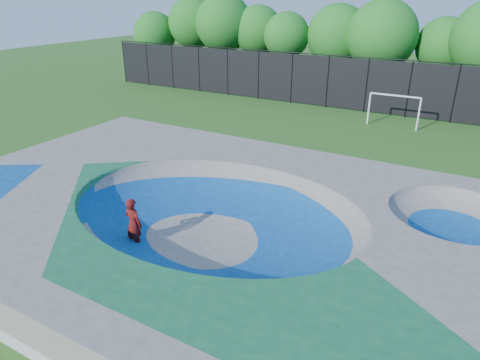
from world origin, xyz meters
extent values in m
plane|color=#275618|center=(0.00, 0.00, 0.00)|extent=(120.00, 120.00, 0.00)
cube|color=gray|center=(0.00, 0.00, 0.75)|extent=(22.00, 14.00, 1.50)
imported|color=#B3160E|center=(-2.18, -1.84, 0.96)|extent=(0.73, 0.51, 1.92)
cube|color=black|center=(-2.18, -1.84, 0.03)|extent=(0.79, 0.24, 0.05)
cylinder|color=white|center=(1.04, 17.93, 1.07)|extent=(0.12, 0.12, 2.14)
cylinder|color=white|center=(4.25, 17.93, 1.07)|extent=(0.12, 0.12, 2.14)
cylinder|color=white|center=(2.65, 17.93, 2.14)|extent=(3.21, 0.12, 0.12)
cylinder|color=black|center=(-24.00, 21.00, 2.00)|extent=(0.09, 0.09, 4.00)
cylinder|color=black|center=(-21.00, 21.00, 2.00)|extent=(0.09, 0.09, 4.00)
cylinder|color=black|center=(-18.00, 21.00, 2.00)|extent=(0.09, 0.09, 4.00)
cylinder|color=black|center=(-15.00, 21.00, 2.00)|extent=(0.09, 0.09, 4.00)
cylinder|color=black|center=(-12.00, 21.00, 2.00)|extent=(0.09, 0.09, 4.00)
cylinder|color=black|center=(-9.00, 21.00, 2.00)|extent=(0.09, 0.09, 4.00)
cylinder|color=black|center=(-6.00, 21.00, 2.00)|extent=(0.09, 0.09, 4.00)
cylinder|color=black|center=(-3.00, 21.00, 2.00)|extent=(0.09, 0.09, 4.00)
cylinder|color=black|center=(0.00, 21.00, 2.00)|extent=(0.09, 0.09, 4.00)
cylinder|color=black|center=(3.00, 21.00, 2.00)|extent=(0.09, 0.09, 4.00)
cylinder|color=black|center=(6.00, 21.00, 2.00)|extent=(0.09, 0.09, 4.00)
cube|color=black|center=(0.00, 21.00, 2.00)|extent=(48.00, 0.03, 3.80)
cylinder|color=black|center=(0.00, 21.00, 4.00)|extent=(48.00, 0.08, 0.08)
cylinder|color=#492F24|center=(-23.87, 25.84, 1.33)|extent=(0.44, 0.44, 2.66)
sphere|color=#1C6C1D|center=(-23.87, 25.84, 4.34)|extent=(4.47, 4.47, 4.47)
cylinder|color=#492F24|center=(-19.60, 26.96, 1.79)|extent=(0.44, 0.44, 3.57)
sphere|color=#1C6C1D|center=(-19.60, 26.96, 5.51)|extent=(5.17, 5.17, 5.17)
cylinder|color=#492F24|center=(-15.56, 26.24, 1.77)|extent=(0.44, 0.44, 3.55)
sphere|color=#1C6C1D|center=(-15.56, 26.24, 5.60)|extent=(5.48, 5.48, 5.48)
cylinder|color=#492F24|center=(-12.27, 27.16, 1.63)|extent=(0.44, 0.44, 3.27)
sphere|color=#1C6C1D|center=(-12.27, 27.16, 5.02)|extent=(4.66, 4.66, 4.66)
cylinder|color=#492F24|center=(-8.49, 25.34, 1.66)|extent=(0.44, 0.44, 3.33)
sphere|color=#1C6C1D|center=(-8.49, 25.34, 4.85)|extent=(4.05, 4.05, 4.05)
cylinder|color=#492F24|center=(-4.25, 26.56, 1.48)|extent=(0.44, 0.44, 2.95)
sphere|color=#1C6C1D|center=(-4.25, 26.56, 4.93)|extent=(5.27, 5.27, 5.27)
cylinder|color=#492F24|center=(-0.29, 25.51, 1.55)|extent=(0.44, 0.44, 3.11)
sphere|color=#1C6C1D|center=(-0.29, 25.51, 5.20)|extent=(5.58, 5.58, 5.58)
cylinder|color=#492F24|center=(4.24, 27.15, 1.45)|extent=(0.44, 0.44, 2.90)
sphere|color=#1C6C1D|center=(4.24, 27.15, 4.52)|extent=(4.32, 4.32, 4.32)
camera|label=1|loc=(7.41, -11.34, 8.33)|focal=32.00mm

